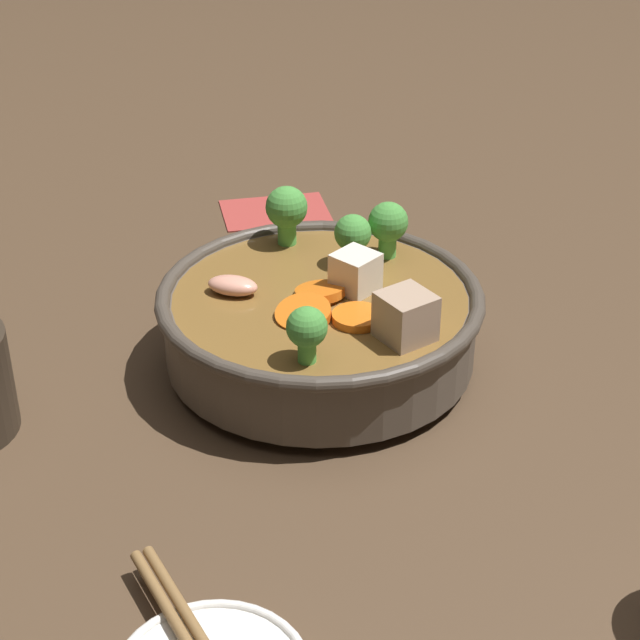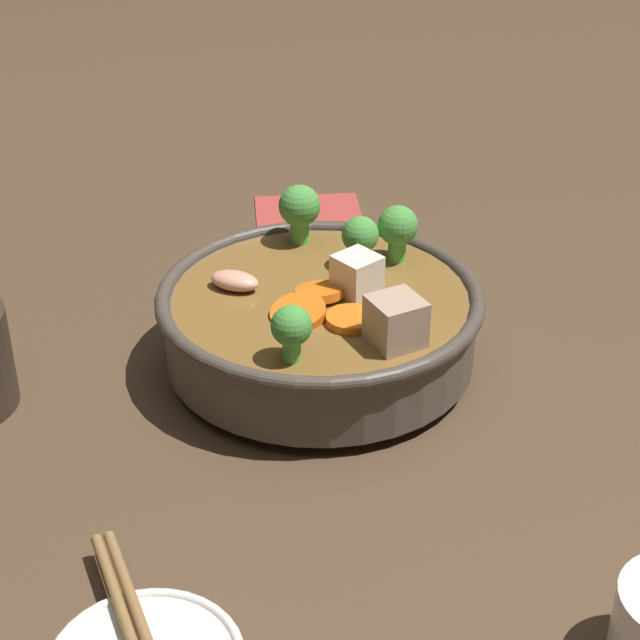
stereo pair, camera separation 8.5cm
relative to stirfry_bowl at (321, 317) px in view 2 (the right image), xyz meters
name	(u,v)px [view 2 (the right image)]	position (x,y,z in m)	size (l,w,h in m)	color
ground_plane	(320,365)	(0.00, 0.00, -0.05)	(3.00, 3.00, 0.00)	#4C3826
stirfry_bowl	(321,317)	(0.00, 0.00, 0.00)	(0.26, 0.26, 0.12)	#51473D
napkin	(308,210)	(-0.06, -0.29, -0.04)	(0.12, 0.09, 0.00)	#A33833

